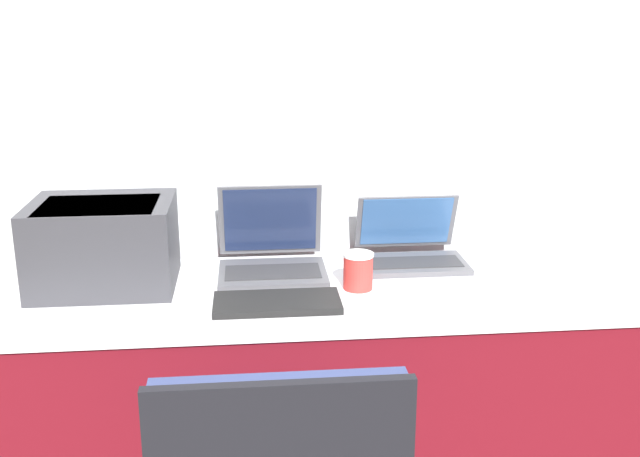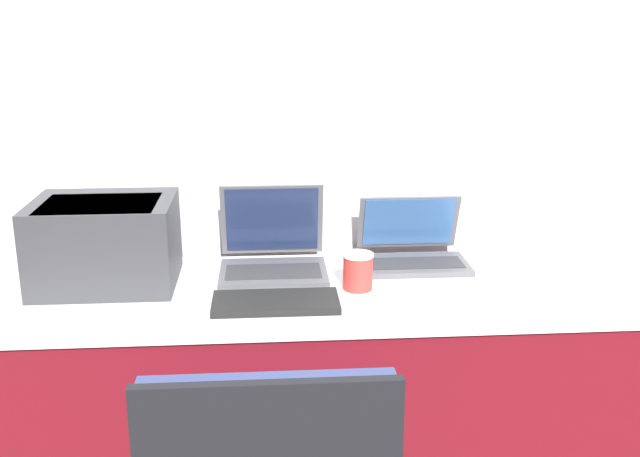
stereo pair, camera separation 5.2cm
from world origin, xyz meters
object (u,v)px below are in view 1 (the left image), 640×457
(printer, at_px, (103,241))
(laptop_right, at_px, (411,248))
(laptop_left, at_px, (272,253))
(external_keyboard, at_px, (277,303))
(coffee_cup, at_px, (358,271))

(printer, xyz_separation_m, laptop_right, (0.97, 0.13, -0.09))
(laptop_left, relative_size, external_keyboard, 0.94)
(laptop_left, bearing_deg, coffee_cup, -36.96)
(coffee_cup, bearing_deg, external_keyboard, -154.87)
(laptop_left, relative_size, laptop_right, 0.99)
(printer, distance_m, external_keyboard, 0.57)
(printer, bearing_deg, external_keyboard, -22.84)
(external_keyboard, height_order, coffee_cup, coffee_cup)
(printer, height_order, laptop_right, printer)
(laptop_left, height_order, laptop_right, laptop_left)
(external_keyboard, bearing_deg, laptop_left, 90.61)
(laptop_right, bearing_deg, laptop_left, -175.18)
(printer, height_order, laptop_left, same)
(laptop_right, distance_m, external_keyboard, 0.58)
(printer, bearing_deg, coffee_cup, -7.37)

